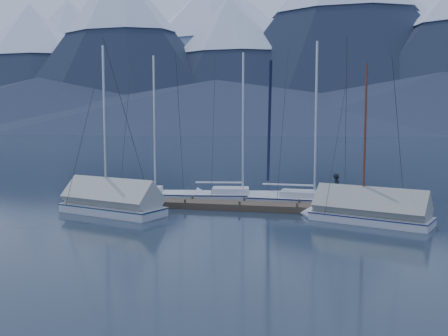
{
  "coord_description": "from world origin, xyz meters",
  "views": [
    {
      "loc": [
        5.78,
        -22.81,
        4.51
      ],
      "look_at": [
        0.0,
        2.0,
        2.2
      ],
      "focal_mm": 38.0,
      "sensor_mm": 36.0,
      "label": 1
    }
  ],
  "objects_px": {
    "person": "(337,189)",
    "sailboat_covered_near": "(360,213)",
    "sailboat_open_mid": "(251,198)",
    "sailboat_open_left": "(164,197)",
    "sailboat_covered_far": "(104,204)",
    "sailboat_open_right": "(324,203)"
  },
  "relations": [
    {
      "from": "person",
      "to": "sailboat_covered_near",
      "type": "bearing_deg",
      "value": -151.88
    },
    {
      "from": "sailboat_open_left",
      "to": "person",
      "type": "xyz_separation_m",
      "value": [
        10.22,
        -1.72,
        1.01
      ]
    },
    {
      "from": "sailboat_open_right",
      "to": "person",
      "type": "xyz_separation_m",
      "value": [
        0.67,
        -1.61,
        1.0
      ]
    },
    {
      "from": "sailboat_covered_near",
      "to": "person",
      "type": "height_order",
      "value": "sailboat_covered_near"
    },
    {
      "from": "sailboat_open_left",
      "to": "sailboat_covered_far",
      "type": "distance_m",
      "value": 5.05
    },
    {
      "from": "sailboat_open_left",
      "to": "sailboat_open_right",
      "type": "bearing_deg",
      "value": -0.65
    },
    {
      "from": "sailboat_open_mid",
      "to": "sailboat_open_left",
      "type": "bearing_deg",
      "value": -171.04
    },
    {
      "from": "sailboat_covered_far",
      "to": "sailboat_open_mid",
      "type": "bearing_deg",
      "value": 40.34
    },
    {
      "from": "sailboat_open_mid",
      "to": "sailboat_covered_far",
      "type": "height_order",
      "value": "sailboat_open_mid"
    },
    {
      "from": "sailboat_covered_far",
      "to": "person",
      "type": "height_order",
      "value": "sailboat_covered_far"
    },
    {
      "from": "sailboat_open_mid",
      "to": "sailboat_covered_near",
      "type": "relative_size",
      "value": 1.18
    },
    {
      "from": "sailboat_open_mid",
      "to": "sailboat_covered_near",
      "type": "bearing_deg",
      "value": -39.43
    },
    {
      "from": "sailboat_covered_near",
      "to": "sailboat_covered_far",
      "type": "relative_size",
      "value": 0.87
    },
    {
      "from": "sailboat_open_left",
      "to": "person",
      "type": "relative_size",
      "value": 5.69
    },
    {
      "from": "sailboat_open_mid",
      "to": "person",
      "type": "height_order",
      "value": "sailboat_open_mid"
    },
    {
      "from": "person",
      "to": "sailboat_open_left",
      "type": "bearing_deg",
      "value": 84.71
    },
    {
      "from": "sailboat_covered_far",
      "to": "sailboat_covered_near",
      "type": "bearing_deg",
      "value": 3.2
    },
    {
      "from": "sailboat_open_mid",
      "to": "sailboat_covered_far",
      "type": "distance_m",
      "value": 8.77
    },
    {
      "from": "sailboat_open_mid",
      "to": "sailboat_covered_near",
      "type": "height_order",
      "value": "sailboat_open_mid"
    },
    {
      "from": "sailboat_open_left",
      "to": "sailboat_covered_near",
      "type": "height_order",
      "value": "sailboat_open_left"
    },
    {
      "from": "sailboat_covered_near",
      "to": "person",
      "type": "xyz_separation_m",
      "value": [
        -1.07,
        2.41,
        0.77
      ]
    },
    {
      "from": "sailboat_open_left",
      "to": "sailboat_covered_near",
      "type": "xyz_separation_m",
      "value": [
        11.29,
        -4.13,
        0.24
      ]
    }
  ]
}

